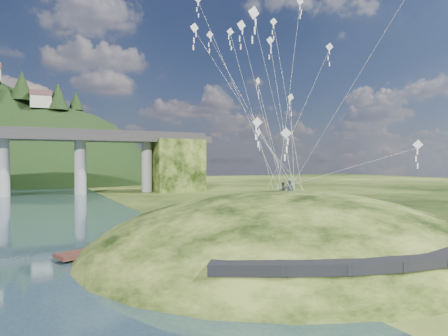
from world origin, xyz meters
name	(u,v)px	position (x,y,z in m)	size (l,w,h in m)	color
ground	(211,266)	(0.00, 0.00, 0.00)	(320.00, 320.00, 0.00)	black
grass_hill	(286,267)	(8.00, 2.00, -1.50)	(36.00, 32.00, 13.00)	black
footpath	(395,255)	(7.46, -9.74, 2.08)	(22.29, 5.84, 0.83)	black
wooden_dock	(130,245)	(-4.00, 7.96, 0.39)	(12.46, 6.04, 0.89)	#3A1D18
kite_flyers	(286,181)	(9.29, 3.92, 5.78)	(0.89, 1.83, 1.96)	#242830
kite_swarm	(277,52)	(7.88, 3.25, 17.25)	(15.83, 17.39, 18.29)	silver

